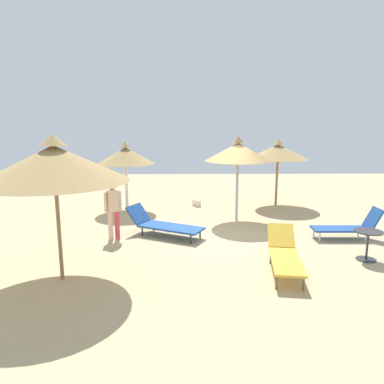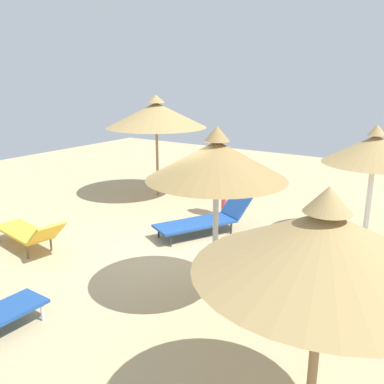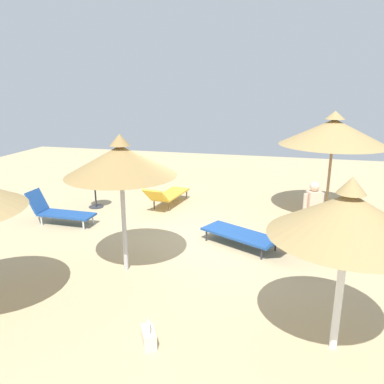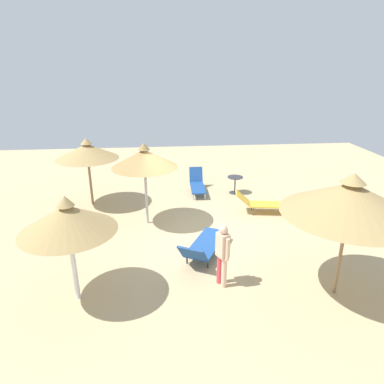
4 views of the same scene
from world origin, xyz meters
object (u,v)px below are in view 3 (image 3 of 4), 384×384
object	(u,v)px
lounge_chair_far_right	(250,235)
person_standing_edge	(312,212)
side_table_round	(95,192)
lounge_chair_back	(58,211)
parasol_umbrella_far_left	(121,161)
parasol_umbrella_center	(349,215)
handbag	(149,336)
lounge_chair_front	(167,195)
parasol_umbrella_near_right	(334,132)

from	to	relation	value
lounge_chair_far_right	person_standing_edge	xyz separation A→B (m)	(0.26, -1.30, 0.56)
person_standing_edge	side_table_round	distance (m)	6.34
person_standing_edge	side_table_round	world-z (taller)	person_standing_edge
lounge_chair_back	parasol_umbrella_far_left	bearing A→B (deg)	-125.41
parasol_umbrella_far_left	parasol_umbrella_center	xyz separation A→B (m)	(-1.47, -3.77, -0.24)
handbag	lounge_chair_far_right	bearing A→B (deg)	-16.46
lounge_chair_front	person_standing_edge	xyz separation A→B (m)	(-2.20, -4.04, 0.52)
parasol_umbrella_far_left	lounge_chair_front	bearing A→B (deg)	6.13
lounge_chair_far_right	person_standing_edge	world-z (taller)	person_standing_edge
person_standing_edge	handbag	distance (m)	4.62
handbag	side_table_round	world-z (taller)	side_table_round
lounge_chair_back	person_standing_edge	world-z (taller)	person_standing_edge
parasol_umbrella_far_left	side_table_round	bearing A→B (deg)	35.56
lounge_chair_front	lounge_chair_far_right	distance (m)	3.68
lounge_chair_front	person_standing_edge	size ratio (longest dim) A/B	1.32
parasol_umbrella_center	person_standing_edge	size ratio (longest dim) A/B	1.57
side_table_round	lounge_chair_front	bearing A→B (deg)	-74.99
lounge_chair_far_right	side_table_round	size ratio (longest dim) A/B	3.25
parasol_umbrella_near_right	lounge_chair_front	world-z (taller)	parasol_umbrella_near_right
parasol_umbrella_far_left	parasol_umbrella_near_right	distance (m)	6.06
side_table_round	parasol_umbrella_center	bearing A→B (deg)	-128.39
parasol_umbrella_far_left	handbag	distance (m)	3.16
parasol_umbrella_center	handbag	world-z (taller)	parasol_umbrella_center
lounge_chair_front	lounge_chair_far_right	size ratio (longest dim) A/B	0.93
parasol_umbrella_center	lounge_chair_back	distance (m)	7.58
parasol_umbrella_center	lounge_chair_front	bearing A→B (deg)	37.29
handbag	side_table_round	distance (m)	6.69
parasol_umbrella_near_right	side_table_round	bearing A→B (deg)	97.73
parasol_umbrella_far_left	handbag	world-z (taller)	parasol_umbrella_far_left
parasol_umbrella_far_left	person_standing_edge	xyz separation A→B (m)	(1.85, -3.60, -1.32)
parasol_umbrella_near_right	side_table_round	distance (m)	6.98
lounge_chair_front	side_table_round	xyz separation A→B (m)	(-0.55, 2.07, 0.10)
lounge_chair_far_right	side_table_round	xyz separation A→B (m)	(1.91, 4.80, 0.14)
lounge_chair_back	person_standing_edge	bearing A→B (deg)	-91.11
parasol_umbrella_near_right	parasol_umbrella_center	bearing A→B (deg)	176.22
person_standing_edge	handbag	size ratio (longest dim) A/B	3.85
lounge_chair_front	handbag	xyz separation A→B (m)	(-6.09, -1.66, -0.25)
lounge_chair_back	handbag	bearing A→B (deg)	-135.00
lounge_chair_far_right	person_standing_edge	distance (m)	1.44
parasol_umbrella_near_right	side_table_round	size ratio (longest dim) A/B	4.18
parasol_umbrella_near_right	lounge_chair_front	bearing A→B (deg)	94.35
lounge_chair_back	person_standing_edge	xyz separation A→B (m)	(-0.12, -6.39, 0.54)
side_table_round	lounge_chair_far_right	bearing A→B (deg)	-111.70
parasol_umbrella_far_left	parasol_umbrella_center	world-z (taller)	parasol_umbrella_far_left
person_standing_edge	handbag	bearing A→B (deg)	148.58
handbag	parasol_umbrella_far_left	bearing A→B (deg)	31.15
parasol_umbrella_far_left	person_standing_edge	bearing A→B (deg)	-62.78
parasol_umbrella_center	lounge_chair_front	xyz separation A→B (m)	(5.53, 4.21, -1.59)
parasol_umbrella_near_right	handbag	world-z (taller)	parasol_umbrella_near_right
handbag	parasol_umbrella_center	bearing A→B (deg)	-77.49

